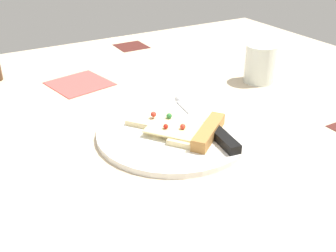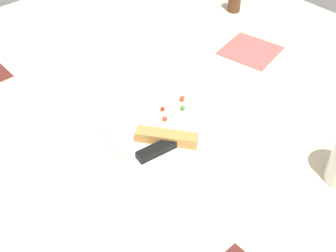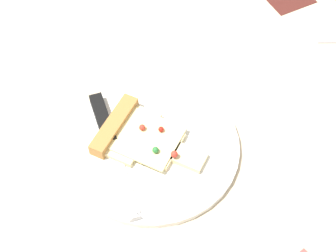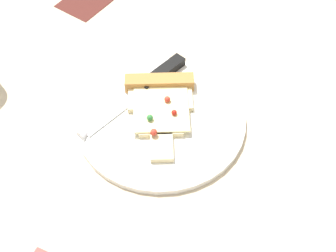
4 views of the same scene
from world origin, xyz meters
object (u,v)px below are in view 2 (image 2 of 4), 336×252
Objects in this scene: plate at (173,120)px; napkin at (250,50)px; knife at (181,139)px; fork at (42,39)px; pizza_slice at (170,124)px.

plate is 33.73cm from napkin.
napkin is at bearing 117.39° from knife.
fork is at bearing -171.58° from knife.
pizza_slice is 1.28× the size of fork.
plate is at bearing 90.10° from pizza_slice.
pizza_slice reaches higher than napkin.
knife is 1.85× the size of napkin.
fork is at bearing -175.55° from plate.
plate is 2.91cm from pizza_slice.
plate is at bearing -78.42° from napkin.
knife reaches higher than plate.
pizza_slice is at bearing -62.31° from fork.
fork is at bearing 144.80° from pizza_slice.
fork is 1.12× the size of napkin.
plate is 1.18× the size of knife.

